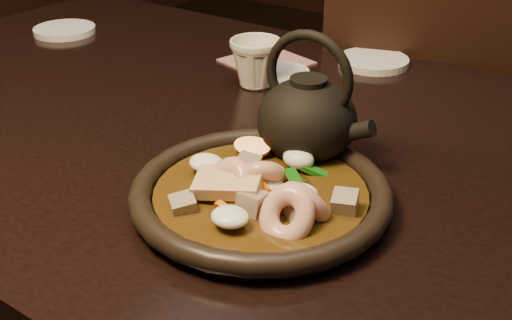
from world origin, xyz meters
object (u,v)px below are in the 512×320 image
Objects in this scene: table at (240,170)px; chair at (420,143)px; teapot at (308,116)px; plate at (261,194)px; tea_cup at (256,61)px.

chair is at bearing 82.30° from table.
table is 0.20m from teapot.
table is 5.12× the size of plate.
tea_cup is 0.50× the size of teapot.
teapot is at bearing 77.60° from chair.
chair is at bearing 91.97° from teapot.
table is 0.20m from tea_cup.
plate is 0.14m from teapot.
teapot reaches higher than tea_cup.
table is 18.04× the size of tea_cup.
chair reaches higher than plate.
tea_cup is (-0.15, -0.43, 0.29)m from chair.
teapot is (-0.02, 0.13, 0.05)m from plate.
tea_cup is at bearing 52.14° from chair.
plate is (0.16, -0.17, 0.09)m from table.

